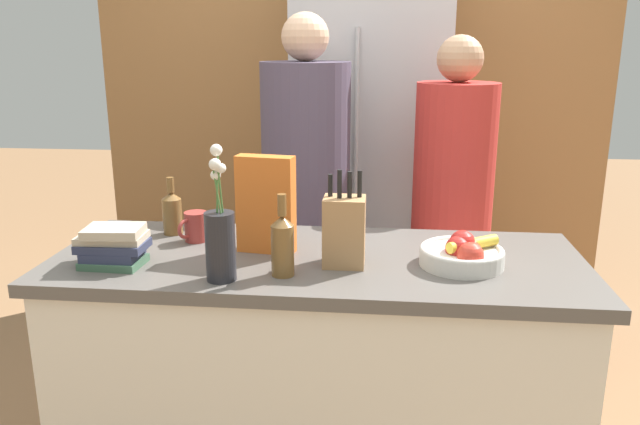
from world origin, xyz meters
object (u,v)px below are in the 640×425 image
person_in_blue (452,207)px  book_stack (113,246)px  refrigerator (369,155)px  flower_vase (220,240)px  person_at_sink (306,191)px  fruit_bowl (463,253)px  bottle_vinegar (283,244)px  knife_block (344,231)px  coffee_mug (195,227)px  bottle_oil (172,212)px  cereal_box (266,205)px

person_in_blue → book_stack: bearing=-159.3°
refrigerator → person_in_blue: (0.37, -0.66, -0.09)m
flower_vase → person_at_sink: 1.00m
fruit_bowl → bottle_vinegar: (-0.52, -0.13, 0.05)m
knife_block → person_in_blue: bearing=63.6°
fruit_bowl → person_in_blue: bearing=86.6°
book_stack → bottle_vinegar: (0.52, -0.03, 0.03)m
refrigerator → bottle_vinegar: size_ratio=8.21×
book_stack → person_in_blue: 1.40m
person_at_sink → knife_block: bearing=-95.0°
coffee_mug → bottle_oil: size_ratio=0.54×
book_stack → knife_block: bearing=6.1°
book_stack → bottle_vinegar: size_ratio=0.85×
person_at_sink → refrigerator: bearing=48.5°
refrigerator → coffee_mug: (-0.55, -1.29, -0.02)m
refrigerator → flower_vase: bearing=-102.8°
coffee_mug → book_stack: (-0.18, -0.25, 0.01)m
coffee_mug → bottle_vinegar: bearing=-39.6°
refrigerator → person_at_sink: refrigerator is taller
fruit_bowl → flower_vase: (-0.69, -0.18, 0.08)m
book_stack → refrigerator: bearing=64.9°
cereal_box → book_stack: cereal_box is taller
refrigerator → cereal_box: bearing=-101.9°
coffee_mug → person_in_blue: bearing=34.5°
knife_block → flower_vase: (-0.34, -0.16, 0.01)m
bottle_oil → flower_vase: bearing=-55.7°
bottle_vinegar → person_at_sink: person_at_sink is taller
knife_block → flower_vase: 0.37m
book_stack → person_in_blue: bearing=39.0°
person_in_blue → knife_block: bearing=-134.7°
book_stack → person_at_sink: bearing=62.6°
knife_block → coffee_mug: 0.55m
person_at_sink → coffee_mug: bearing=-134.1°
book_stack → person_at_sink: (0.47, 0.90, -0.04)m
knife_block → coffee_mug: knife_block is taller
fruit_bowl → cereal_box: cereal_box is taller
coffee_mug → book_stack: size_ratio=0.53×
bottle_vinegar → person_at_sink: 0.94m
flower_vase → cereal_box: bearing=72.5°
cereal_box → flower_vase: bearing=-107.5°
cereal_box → knife_block: bearing=-21.4°
fruit_bowl → bottle_oil: 1.00m
person_in_blue → person_at_sink: bearing=159.6°
refrigerator → bottle_vinegar: (-0.20, -1.57, 0.02)m
flower_vase → person_in_blue: bearing=52.7°
coffee_mug → bottle_vinegar: bottle_vinegar is taller
bottle_oil → person_in_blue: (1.02, 0.56, -0.10)m
bottle_oil → person_in_blue: person_in_blue is taller
knife_block → bottle_vinegar: knife_block is taller
bottle_oil → person_at_sink: size_ratio=0.12×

